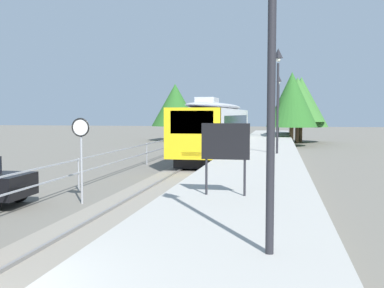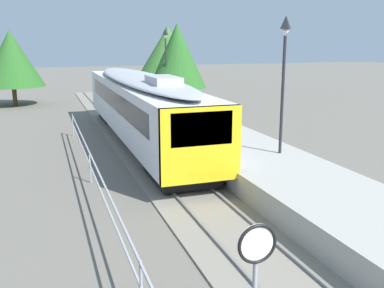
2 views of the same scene
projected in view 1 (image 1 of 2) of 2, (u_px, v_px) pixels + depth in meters
name	position (u px, v px, depth m)	size (l,w,h in m)	color
ground_plane	(157.00, 163.00, 26.99)	(160.00, 160.00, 0.00)	#6B665B
track_rails	(206.00, 163.00, 26.42)	(3.20, 60.00, 0.14)	gray
commuter_train	(218.00, 125.00, 31.09)	(2.82, 18.80, 3.74)	silver
station_platform	(262.00, 157.00, 25.77)	(3.90, 60.00, 0.90)	#A8A59E
platform_lamp_mid_platform	(278.00, 81.00, 22.98)	(0.34, 0.34, 5.35)	#232328
platform_lamp_far_end	(279.00, 95.00, 39.63)	(0.34, 0.34, 5.35)	#232328
platform_notice_board	(226.00, 144.00, 11.22)	(1.20, 0.08, 1.80)	#232328
speed_limit_sign	(81.00, 139.00, 14.58)	(0.61, 0.10, 2.81)	#9EA0A5
carpark_fence	(78.00, 167.00, 17.19)	(0.06, 36.06, 1.25)	#9EA0A5
tree_behind_carpark	(175.00, 105.00, 49.24)	(5.17, 5.17, 6.19)	brown
tree_behind_station_far	(301.00, 102.00, 46.43)	(5.52, 5.52, 6.71)	brown
tree_distant_left	(292.00, 100.00, 40.29)	(4.53, 4.53, 6.66)	brown
tree_distant_centre	(297.00, 100.00, 45.00)	(5.50, 5.50, 6.54)	brown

